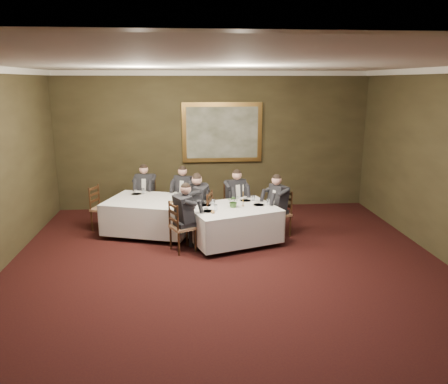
{
  "coord_description": "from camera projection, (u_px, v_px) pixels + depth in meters",
  "views": [
    {
      "loc": [
        -0.7,
        -6.18,
        3.25
      ],
      "look_at": [
        0.02,
        2.03,
        1.15
      ],
      "focal_mm": 35.0,
      "sensor_mm": 36.0,
      "label": 1
    }
  ],
  "objects": [
    {
      "name": "chair_sec_backleft",
      "position": [
        146.0,
        208.0,
        10.54
      ],
      "size": [
        0.49,
        0.48,
        1.0
      ],
      "rotation": [
        0.0,
        0.0,
        3.0
      ],
      "color": "#926B4A",
      "rests_on": "ground"
    },
    {
      "name": "ceiling",
      "position": [
        236.0,
        62.0,
        5.96
      ],
      "size": [
        8.0,
        10.0,
        0.1
      ],
      "primitive_type": "cube",
      "color": "silver",
      "rests_on": "back_wall"
    },
    {
      "name": "table_main",
      "position": [
        233.0,
        222.0,
        8.93
      ],
      "size": [
        2.06,
        1.8,
        0.67
      ],
      "rotation": [
        0.0,
        0.0,
        0.33
      ],
      "color": "black",
      "rests_on": "ground"
    },
    {
      "name": "chair_main_endleft",
      "position": [
        182.0,
        237.0,
        8.55
      ],
      "size": [
        0.57,
        0.58,
        1.0
      ],
      "rotation": [
        0.0,
        0.0,
        -1.12
      ],
      "color": "#926B4A",
      "rests_on": "ground"
    },
    {
      "name": "table_second",
      "position": [
        151.0,
        213.0,
        9.51
      ],
      "size": [
        2.14,
        1.86,
        0.67
      ],
      "rotation": [
        0.0,
        0.0,
        -0.3
      ],
      "color": "black",
      "rests_on": "ground"
    },
    {
      "name": "place_setting_table_main",
      "position": [
        208.0,
        203.0,
        9.02
      ],
      "size": [
        0.33,
        0.31,
        0.14
      ],
      "color": "white",
      "rests_on": "table_main"
    },
    {
      "name": "place_setting_table_second",
      "position": [
        139.0,
        192.0,
        9.92
      ],
      "size": [
        0.33,
        0.31,
        0.14
      ],
      "color": "white",
      "rests_on": "table_second"
    },
    {
      "name": "diner_main_backleft",
      "position": [
        197.0,
        210.0,
        9.51
      ],
      "size": [
        0.45,
        0.52,
        1.35
      ],
      "rotation": [
        0.0,
        0.0,
        3.26
      ],
      "color": "black",
      "rests_on": "chair_main_backleft"
    },
    {
      "name": "diner_main_backright",
      "position": [
        235.0,
        206.0,
        9.87
      ],
      "size": [
        0.53,
        0.58,
        1.35
      ],
      "rotation": [
        0.0,
        0.0,
        3.45
      ],
      "color": "black",
      "rests_on": "chair_main_backright"
    },
    {
      "name": "diner_main_endright",
      "position": [
        279.0,
        213.0,
        9.34
      ],
      "size": [
        0.6,
        0.56,
        1.35
      ],
      "rotation": [
        0.0,
        0.0,
        2.0
      ],
      "color": "black",
      "rests_on": "chair_main_endright"
    },
    {
      "name": "candlestick",
      "position": [
        243.0,
        198.0,
        8.9
      ],
      "size": [
        0.07,
        0.07,
        0.46
      ],
      "color": "#BA8338",
      "rests_on": "table_main"
    },
    {
      "name": "ground",
      "position": [
        234.0,
        295.0,
        6.83
      ],
      "size": [
        10.0,
        10.0,
        0.0
      ],
      "primitive_type": "plane",
      "color": "black",
      "rests_on": "ground"
    },
    {
      "name": "centerpiece",
      "position": [
        234.0,
        201.0,
        8.82
      ],
      "size": [
        0.28,
        0.25,
        0.28
      ],
      "primitive_type": "imported",
      "rotation": [
        0.0,
        0.0,
        -0.17
      ],
      "color": "#2D5926",
      "rests_on": "table_main"
    },
    {
      "name": "diner_sec_backright",
      "position": [
        185.0,
        201.0,
        10.27
      ],
      "size": [
        0.57,
        0.61,
        1.35
      ],
      "rotation": [
        0.0,
        0.0,
        2.69
      ],
      "color": "black",
      "rests_on": "chair_sec_backright"
    },
    {
      "name": "chair_main_backright",
      "position": [
        235.0,
        215.0,
        9.94
      ],
      "size": [
        0.55,
        0.53,
        1.0
      ],
      "rotation": [
        0.0,
        0.0,
        3.45
      ],
      "color": "#926B4A",
      "rests_on": "ground"
    },
    {
      "name": "chair_main_backleft",
      "position": [
        197.0,
        220.0,
        9.58
      ],
      "size": [
        0.48,
        0.47,
        1.0
      ],
      "rotation": [
        0.0,
        0.0,
        3.26
      ],
      "color": "#926B4A",
      "rests_on": "ground"
    },
    {
      "name": "diner_sec_endright",
      "position": [
        201.0,
        214.0,
        9.26
      ],
      "size": [
        0.58,
        0.53,
        1.35
      ],
      "rotation": [
        0.0,
        0.0,
        1.26
      ],
      "color": "black",
      "rests_on": "chair_sec_endright"
    },
    {
      "name": "chair_sec_backright",
      "position": [
        185.0,
        210.0,
        10.34
      ],
      "size": [
        0.58,
        0.57,
        1.0
      ],
      "rotation": [
        0.0,
        0.0,
        2.69
      ],
      "color": "#926B4A",
      "rests_on": "ground"
    },
    {
      "name": "chair_main_endright",
      "position": [
        279.0,
        223.0,
        9.4
      ],
      "size": [
        0.57,
        0.58,
        1.0
      ],
      "rotation": [
        0.0,
        0.0,
        2.0
      ],
      "color": "#926B4A",
      "rests_on": "ground"
    },
    {
      "name": "back_wall",
      "position": [
        213.0,
        141.0,
        11.22
      ],
      "size": [
        8.0,
        0.1,
        3.5
      ],
      "primitive_type": "cube",
      "color": "#322A19",
      "rests_on": "ground"
    },
    {
      "name": "painting",
      "position": [
        222.0,
        132.0,
        11.12
      ],
      "size": [
        2.04,
        0.09,
        1.51
      ],
      "color": "#B88A43",
      "rests_on": "back_wall"
    },
    {
      "name": "chair_sec_endleft",
      "position": [
        103.0,
        217.0,
        9.79
      ],
      "size": [
        0.54,
        0.55,
        1.0
      ],
      "rotation": [
        0.0,
        0.0,
        -1.91
      ],
      "color": "#926B4A",
      "rests_on": "ground"
    },
    {
      "name": "diner_main_endleft",
      "position": [
        183.0,
        226.0,
        8.5
      ],
      "size": [
        0.61,
        0.57,
        1.35
      ],
      "rotation": [
        0.0,
        0.0,
        -1.12
      ],
      "color": "black",
      "rests_on": "chair_main_endleft"
    },
    {
      "name": "diner_sec_backleft",
      "position": [
        146.0,
        199.0,
        10.47
      ],
      "size": [
        0.46,
        0.53,
        1.35
      ],
      "rotation": [
        0.0,
        0.0,
        3.0
      ],
      "color": "black",
      "rests_on": "chair_sec_backleft"
    },
    {
      "name": "crown_molding",
      "position": [
        236.0,
        67.0,
        5.98
      ],
      "size": [
        8.0,
        10.0,
        0.12
      ],
      "color": "white",
      "rests_on": "back_wall"
    },
    {
      "name": "chair_sec_endright",
      "position": [
        202.0,
        224.0,
        9.32
      ],
      "size": [
        0.53,
        0.55,
        1.0
      ],
      "rotation": [
        0.0,
        0.0,
        1.26
      ],
      "color": "#926B4A",
      "rests_on": "ground"
    }
  ]
}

